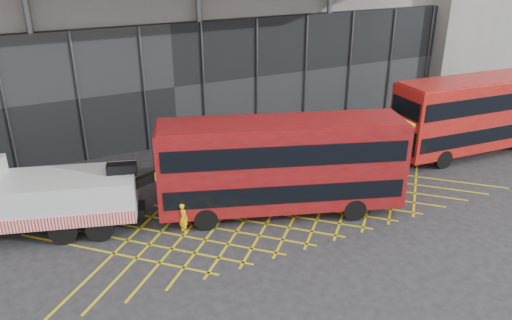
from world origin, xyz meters
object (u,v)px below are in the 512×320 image
bus_second (483,111)px  worker (183,218)px  bus_towed (281,163)px  recovery_truck (11,196)px

bus_second → worker: 20.60m
bus_second → bus_towed: bearing=-170.9°
recovery_truck → bus_towed: bus_towed is taller
worker → bus_second: bearing=-104.8°
recovery_truck → worker: recovery_truck is taller
bus_towed → bus_second: 15.52m
bus_second → recovery_truck: bearing=179.4°
bus_second → worker: bearing=-173.0°
recovery_truck → bus_second: bearing=12.1°
recovery_truck → bus_second: (27.49, -2.48, 0.78)m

